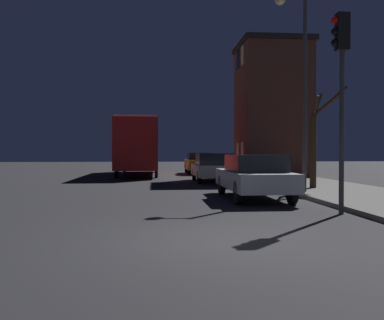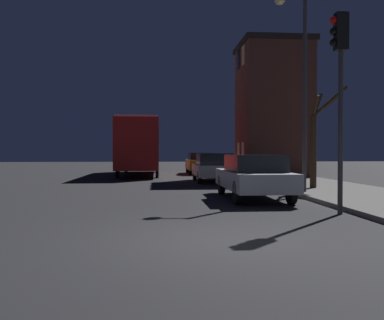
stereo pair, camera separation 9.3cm
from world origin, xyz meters
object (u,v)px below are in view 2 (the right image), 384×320
(traffic_light, at_px, (340,71))
(car_near_lane, at_px, (253,175))
(bare_tree, at_px, (317,137))
(car_mid_lane, at_px, (214,167))
(bus, at_px, (140,143))
(streetlamp, at_px, (297,65))
(car_far_lane, at_px, (200,163))

(traffic_light, relative_size, car_near_lane, 1.05)
(bare_tree, relative_size, car_mid_lane, 0.97)
(bus, relative_size, car_mid_lane, 2.59)
(streetlamp, relative_size, bare_tree, 1.73)
(bus, bearing_deg, car_far_lane, 11.48)
(bare_tree, relative_size, car_far_lane, 0.92)
(traffic_light, xyz_separation_m, bus, (-5.54, 18.58, -1.35))
(bare_tree, relative_size, bus, 0.38)
(bus, height_order, car_near_lane, bus)
(traffic_light, bearing_deg, bare_tree, 73.69)
(streetlamp, distance_m, car_far_lane, 15.47)
(car_mid_lane, bearing_deg, bus, 119.56)
(traffic_light, relative_size, car_far_lane, 1.13)
(traffic_light, height_order, bare_tree, traffic_light)
(streetlamp, xyz_separation_m, car_near_lane, (-1.79, -1.03, -3.78))
(streetlamp, height_order, car_far_lane, streetlamp)
(bare_tree, distance_m, car_mid_lane, 6.43)
(bus, bearing_deg, car_mid_lane, -60.44)
(streetlamp, height_order, bus, streetlamp)
(car_mid_lane, xyz_separation_m, car_far_lane, (0.10, 7.94, 0.02))
(bus, bearing_deg, traffic_light, -73.39)
(streetlamp, height_order, bare_tree, streetlamp)
(traffic_light, distance_m, bus, 19.44)
(car_mid_lane, bearing_deg, streetlamp, -73.99)
(car_near_lane, height_order, car_mid_lane, car_mid_lane)
(streetlamp, xyz_separation_m, bare_tree, (1.32, 1.60, -2.45))
(car_far_lane, bearing_deg, car_mid_lane, -90.69)
(car_near_lane, bearing_deg, car_far_lane, 90.38)
(bare_tree, bearing_deg, bus, 120.51)
(bare_tree, bearing_deg, streetlamp, -129.51)
(streetlamp, xyz_separation_m, car_mid_lane, (-1.99, 6.95, -3.79))
(bus, height_order, car_far_lane, bus)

